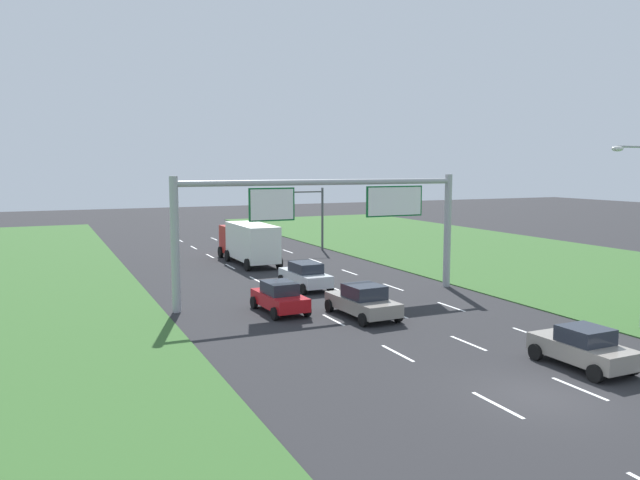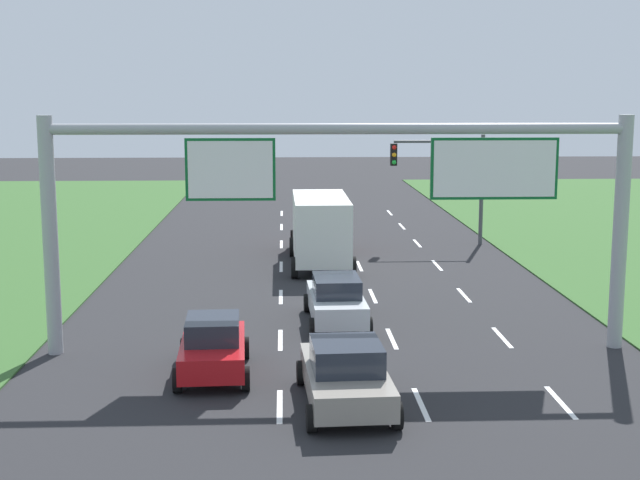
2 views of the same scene
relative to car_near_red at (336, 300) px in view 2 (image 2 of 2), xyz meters
The scene contains 9 objects.
lane_dashes_inner_left 5.32m from the car_near_red, 110.72° to the right, with size 0.14×68.40×0.01m.
lane_dashes_inner_right 5.25m from the car_near_red, 71.58° to the right, with size 0.14×68.40×0.01m.
lane_dashes_slip 7.16m from the car_near_red, 43.75° to the right, with size 0.14×68.40×0.01m.
car_near_red is the anchor object (origin of this frame).
car_mid_lane 6.46m from the car_near_red, 124.76° to the right, with size 2.12×4.02×1.59m.
car_far_ahead 7.94m from the car_near_red, 91.69° to the right, with size 2.38×4.58×1.64m.
box_truck 11.02m from the car_near_red, 90.54° to the left, with size 2.74×8.53×3.13m.
sign_gantry 5.12m from the car_near_red, 85.58° to the right, with size 17.24×0.44×7.00m.
traffic_light_mast 17.13m from the car_near_red, 67.82° to the left, with size 4.76×0.49×5.60m.
Camera 2 is at (-1.62, -8.96, 7.58)m, focal length 50.00 mm.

